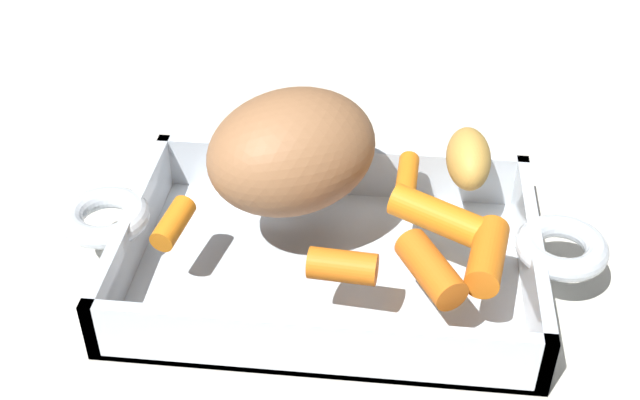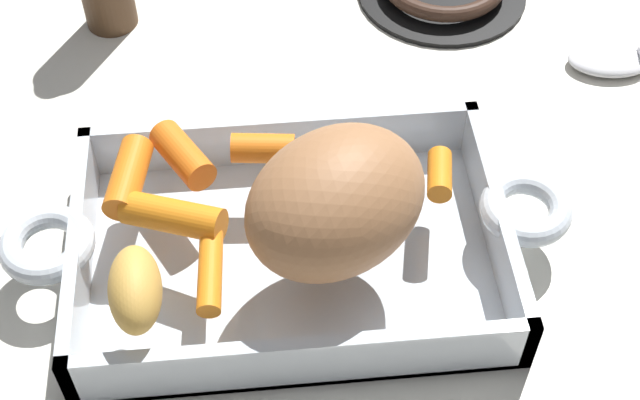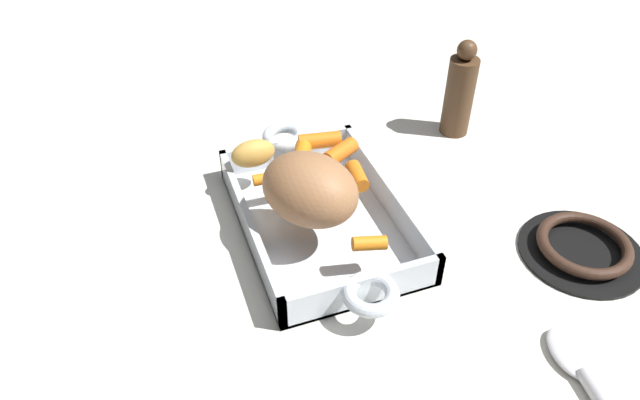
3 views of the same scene
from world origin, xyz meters
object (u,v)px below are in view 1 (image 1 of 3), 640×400
baby_carrot_center_right (407,182)px  baby_carrot_northwest (173,223)px  roasting_dish (328,256)px  baby_carrot_short (431,269)px  baby_carrot_southeast (487,256)px  potato_golden_large (468,158)px  pork_roast (292,151)px  baby_carrot_center_left (439,221)px  baby_carrot_northeast (343,266)px

baby_carrot_center_right → baby_carrot_northwest: size_ratio=1.49×
roasting_dish → baby_carrot_short: (0.07, -0.06, 0.04)m
baby_carrot_center_right → baby_carrot_northwest: 0.18m
baby_carrot_northwest → baby_carrot_southeast: bearing=-4.0°
baby_carrot_short → potato_golden_large: (0.03, 0.12, 0.01)m
pork_roast → baby_carrot_center_left: 0.11m
baby_carrot_northeast → baby_carrot_southeast: baby_carrot_southeast is taller
baby_carrot_center_right → baby_carrot_southeast: bearing=-56.7°
baby_carrot_center_left → baby_carrot_center_right: bearing=115.6°
pork_roast → baby_carrot_center_right: pork_roast is taller
baby_carrot_center_left → baby_carrot_short: (-0.01, -0.05, 0.00)m
baby_carrot_center_left → baby_carrot_southeast: bearing=-47.5°
baby_carrot_center_right → baby_carrot_short: (0.02, -0.10, 0.00)m
baby_carrot_short → baby_carrot_southeast: size_ratio=0.92×
pork_roast → baby_carrot_northeast: (0.04, -0.08, -0.03)m
baby_carrot_northwest → potato_golden_large: size_ratio=0.66×
pork_roast → baby_carrot_center_left: pork_roast is taller
baby_carrot_short → pork_roast: bearing=141.6°
baby_carrot_center_left → potato_golden_large: bearing=72.2°
baby_carrot_southeast → baby_carrot_short: bearing=-155.2°
baby_carrot_northwest → roasting_dish: bearing=12.1°
baby_carrot_northwest → potato_golden_large: 0.22m
roasting_dish → baby_carrot_short: size_ratio=7.12×
roasting_dish → baby_carrot_center_right: bearing=39.7°
baby_carrot_short → baby_carrot_center_right: bearing=99.9°
baby_carrot_center_left → roasting_dish: bearing=177.0°
pork_roast → baby_carrot_northeast: size_ratio=2.80×
potato_golden_large → baby_carrot_short: bearing=-103.2°
pork_roast → baby_carrot_center_left: size_ratio=1.78×
potato_golden_large → roasting_dish: bearing=-147.6°
roasting_dish → baby_carrot_northeast: size_ratio=8.81×
baby_carrot_center_left → baby_carrot_southeast: baby_carrot_center_left is taller
roasting_dish → baby_carrot_center_right: baby_carrot_center_right is taller
baby_carrot_center_right → baby_carrot_southeast: 0.10m
baby_carrot_center_left → baby_carrot_northwest: size_ratio=1.73×
baby_carrot_center_right → baby_carrot_short: baby_carrot_short is taller
baby_carrot_short → baby_carrot_northwest: bearing=169.7°
baby_carrot_center_right → baby_carrot_southeast: baby_carrot_southeast is taller
pork_roast → baby_carrot_center_left: (0.11, -0.03, -0.03)m
baby_carrot_center_left → baby_carrot_southeast: 0.05m
pork_roast → baby_carrot_center_right: (0.08, 0.02, -0.04)m
baby_carrot_center_right → baby_carrot_northwest: bearing=-157.1°
roasting_dish → potato_golden_large: potato_golden_large is taller
baby_carrot_short → baby_carrot_northwest: (-0.18, 0.03, -0.00)m
pork_roast → baby_carrot_southeast: (0.14, -0.06, -0.03)m
roasting_dish → baby_carrot_center_left: bearing=-3.0°
potato_golden_large → pork_roast: bearing=-163.0°
roasting_dish → pork_roast: bearing=139.9°
roasting_dish → potato_golden_large: 0.13m
baby_carrot_center_left → baby_carrot_northeast: 0.08m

